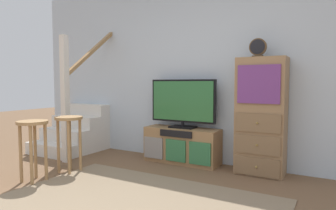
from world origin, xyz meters
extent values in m
cube|color=silver|center=(0.00, 2.46, 1.35)|extent=(6.40, 0.12, 2.70)
cube|color=#847056|center=(0.00, 0.60, 0.01)|extent=(2.60, 1.80, 0.01)
cube|color=#997047|center=(-0.30, 2.20, 0.25)|extent=(1.08, 0.36, 0.50)
cube|color=gray|center=(-0.66, 2.01, 0.21)|extent=(0.30, 0.02, 0.30)
cube|color=#337042|center=(-0.30, 2.01, 0.21)|extent=(0.30, 0.02, 0.30)
cube|color=#337042|center=(0.06, 2.01, 0.21)|extent=(0.30, 0.02, 0.30)
cube|color=black|center=(-0.30, 2.01, 0.44)|extent=(0.48, 0.02, 0.09)
cube|color=black|center=(-0.30, 2.22, 0.51)|extent=(0.36, 0.22, 0.02)
cylinder|color=black|center=(-0.30, 2.22, 0.55)|extent=(0.05, 0.05, 0.06)
cube|color=black|center=(-0.30, 2.22, 0.88)|extent=(0.99, 0.05, 0.60)
cube|color=#2D6B38|center=(-0.30, 2.19, 0.88)|extent=(0.94, 0.01, 0.55)
cube|color=#93704C|center=(0.79, 2.21, 0.72)|extent=(0.58, 0.34, 1.44)
cube|color=brown|center=(0.79, 2.03, 0.13)|extent=(0.53, 0.02, 0.22)
sphere|color=olive|center=(0.79, 2.01, 0.13)|extent=(0.03, 0.03, 0.03)
cube|color=brown|center=(0.79, 2.03, 0.40)|extent=(0.53, 0.02, 0.22)
sphere|color=olive|center=(0.79, 2.01, 0.40)|extent=(0.03, 0.03, 0.03)
cube|color=brown|center=(0.79, 2.03, 0.66)|extent=(0.53, 0.02, 0.22)
sphere|color=olive|center=(0.79, 2.01, 0.66)|extent=(0.03, 0.03, 0.03)
cube|color=#70387F|center=(0.79, 2.03, 1.12)|extent=(0.49, 0.02, 0.45)
cube|color=#4C3823|center=(0.74, 2.19, 1.45)|extent=(0.12, 0.08, 0.02)
cylinder|color=brown|center=(0.74, 2.19, 1.57)|extent=(0.21, 0.04, 0.21)
cylinder|color=black|center=(0.74, 2.16, 1.57)|extent=(0.18, 0.01, 0.18)
cube|color=silver|center=(-2.25, 1.53, 0.10)|extent=(0.90, 0.26, 0.19)
cube|color=silver|center=(-2.25, 1.79, 0.19)|extent=(0.90, 0.26, 0.38)
cube|color=silver|center=(-2.25, 2.05, 0.29)|extent=(0.90, 0.26, 0.57)
cube|color=silver|center=(-2.25, 2.31, 0.38)|extent=(0.90, 0.26, 0.76)
cube|color=silver|center=(-2.25, 2.57, 0.47)|extent=(0.90, 0.26, 0.95)
cube|color=silver|center=(-1.75, 1.40, 0.90)|extent=(0.09, 0.09, 1.80)
cube|color=#9E7547|center=(-1.75, 2.05, 1.70)|extent=(0.06, 1.33, 0.99)
cylinder|color=#A37A4C|center=(-1.48, 0.52, 0.33)|extent=(0.04, 0.04, 0.67)
cylinder|color=#A37A4C|center=(-1.30, 0.52, 0.33)|extent=(0.04, 0.04, 0.67)
cylinder|color=#A37A4C|center=(-1.48, 0.70, 0.33)|extent=(0.04, 0.04, 0.67)
cylinder|color=#A37A4C|center=(-1.30, 0.70, 0.33)|extent=(0.04, 0.04, 0.67)
cylinder|color=#A37A4C|center=(-1.39, 0.61, 0.69)|extent=(0.34, 0.34, 0.03)
cylinder|color=#A37A4C|center=(-1.42, 0.99, 0.34)|extent=(0.04, 0.04, 0.67)
cylinder|color=#A37A4C|center=(-1.24, 0.99, 0.34)|extent=(0.04, 0.04, 0.67)
cylinder|color=#A37A4C|center=(-1.42, 1.18, 0.34)|extent=(0.04, 0.04, 0.67)
cylinder|color=#A37A4C|center=(-1.24, 1.18, 0.34)|extent=(0.04, 0.04, 0.67)
cylinder|color=#A37A4C|center=(-1.33, 1.08, 0.69)|extent=(0.34, 0.34, 0.03)
camera|label=1|loc=(1.61, -1.53, 1.13)|focal=31.90mm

